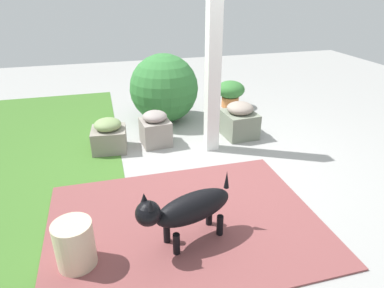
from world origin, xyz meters
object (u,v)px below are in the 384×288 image
Objects in this scene: porch_pillar at (213,71)px; stone_planter_mid at (155,129)px; round_shrub at (164,88)px; stone_planter_far at (109,136)px; ceramic_urn at (75,245)px; terracotta_pot_broad at (231,92)px; dog at (187,209)px; stone_planter_nearest at (239,120)px.

porch_pillar is 4.39× the size of stone_planter_mid.
porch_pillar is at bearing -160.93° from round_shrub.
stone_planter_far is at bearing 133.25° from round_shrub.
round_shrub is 3.06m from ceramic_urn.
stone_planter_far is 1.17× the size of ceramic_urn.
stone_planter_mid reaches higher than terracotta_pot_broad.
terracotta_pot_broad is at bearing -37.91° from ceramic_urn.
porch_pillar reaches higher than dog.
round_shrub reaches higher than stone_planter_mid.
porch_pillar is 5.20× the size of ceramic_urn.
terracotta_pot_broad is at bearing -15.29° from stone_planter_nearest.
stone_planter_mid is 1.01× the size of stone_planter_far.
porch_pillar is 2.43× the size of dog.
stone_planter_far is 2.40m from terracotta_pot_broad.
terracotta_pot_broad is at bearing -29.36° from porch_pillar.
porch_pillar is 1.84m from terracotta_pot_broad.
porch_pillar is 0.97m from stone_planter_nearest.
terracotta_pot_broad is 3.96m from ceramic_urn.
porch_pillar is 4.25× the size of terracotta_pot_broad.
stone_planter_mid is 2.19m from ceramic_urn.
terracotta_pot_broad is 1.22× the size of ceramic_urn.
stone_planter_far is (-0.02, 0.60, -0.02)m from stone_planter_mid.
dog is (-1.95, 0.06, 0.11)m from stone_planter_mid.
round_shrub is (0.83, -0.88, 0.32)m from stone_planter_far.
ceramic_urn is (-2.79, 1.22, -0.32)m from round_shrub.
terracotta_pot_broad is (1.15, -1.49, 0.04)m from stone_planter_mid.
terracotta_pot_broad is at bearing -74.49° from round_shrub.
round_shrub is at bearing -7.15° from dog.
round_shrub reaches higher than stone_planter_nearest.
porch_pillar is at bearing -114.94° from stone_planter_mid.
stone_planter_mid is 0.97× the size of terracotta_pot_broad.
porch_pillar is at bearing -24.23° from dog.
ceramic_urn is (-1.94, 2.11, -0.03)m from stone_planter_nearest.
dog is at bearing 172.85° from round_shrub.
stone_planter_nearest is at bearing -32.86° from dog.
terracotta_pot_broad is at bearing -60.88° from stone_planter_far.
ceramic_urn is (-1.96, 0.34, -0.00)m from stone_planter_far.
terracotta_pot_broad is (1.17, -2.09, 0.07)m from stone_planter_far.
terracotta_pot_broad is at bearing -52.43° from stone_planter_mid.
ceramic_urn is at bearing 142.09° from terracotta_pot_broad.
stone_planter_mid is at bearing 160.84° from round_shrub.
stone_planter_far is (0.29, 1.27, -0.82)m from porch_pillar.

